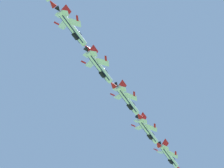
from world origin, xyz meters
TOP-DOWN VIEW (x-y plane):
  - fighter_jet_lead at (-45.87, 90.38)m, footprint 8.54×15.94m
  - fighter_jet_left_wing at (-43.77, 74.98)m, footprint 9.13×15.94m
  - fighter_jet_right_wing at (-39.89, 59.31)m, footprint 8.97×15.94m
  - fighter_jet_left_outer at (-37.81, 43.69)m, footprint 9.17×15.94m
  - fighter_jet_right_outer at (-35.76, 29.85)m, footprint 8.88×15.94m

SIDE VIEW (x-z plane):
  - fighter_jet_left_outer at x=-37.81m, z-range 97.09..102.59m
  - fighter_jet_right_wing at x=-39.89m, z-range 98.34..104.14m
  - fighter_jet_right_outer at x=-35.76m, z-range 98.46..104.39m
  - fighter_jet_left_wing at x=-43.77m, z-range 100.35..105.88m
  - fighter_jet_lead at x=-45.87m, z-range 101.09..107.49m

